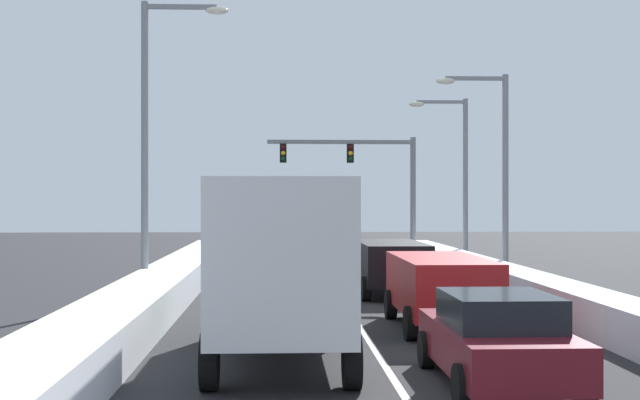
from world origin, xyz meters
The scene contains 14 objects.
ground_plane centered at (0.00, 14.67, 0.00)m, with size 120.00×120.00×0.00m, color #28282B.
lane_stripe_between_right_lane_and_center_lane centered at (0.00, 18.33, 0.00)m, with size 0.14×40.33×0.01m, color silver.
snow_bank_right_shoulder centered at (5.30, 18.33, 0.44)m, with size 1.27×40.33×0.88m, color white.
snow_bank_left_shoulder centered at (-5.30, 18.33, 0.46)m, with size 1.65×40.33×0.91m, color white.
sedan_maroon_right_lane_nearest centered at (1.60, 6.49, 0.76)m, with size 2.00×4.50×1.51m.
suv_red_right_lane_second centered at (1.86, 12.82, 1.02)m, with size 2.16×4.90×1.67m.
suv_black_right_lane_third centered at (1.63, 20.10, 1.02)m, with size 2.16×4.90×1.67m.
box_truck_center_lane_nearest centered at (-1.89, 8.78, 1.90)m, with size 2.53×7.20×3.36m.
suv_white_center_lane_second centered at (-1.66, 17.52, 1.02)m, with size 2.16×4.90×1.67m.
sedan_charcoal_center_lane_third centered at (-1.84, 23.74, 0.76)m, with size 2.00×4.50×1.51m.
traffic_light_gantry centered at (2.57, 36.65, 4.50)m, with size 7.54×0.47×6.20m.
street_lamp_right_near centered at (5.90, 23.83, 4.57)m, with size 2.66×0.36×7.56m.
street_lamp_right_mid centered at (6.02, 31.17, 4.55)m, with size 2.66×0.36×7.53m.
street_lamp_left_mid centered at (-5.69, 19.49, 5.37)m, with size 2.66×0.36×9.08m.
Camera 1 is at (-1.92, -7.46, 3.01)m, focal length 49.11 mm.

